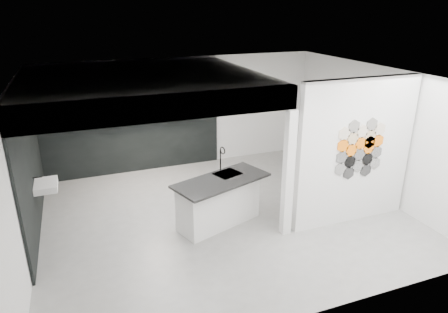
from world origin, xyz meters
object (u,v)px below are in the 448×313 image
(partition_panel, at_px, (355,153))
(glass_bowl, at_px, (190,115))
(glass_vase, at_px, (190,114))
(utensil_cup, at_px, (102,123))
(wall_basin, at_px, (46,185))
(kitchen_island, at_px, (219,200))
(bottle_dark, at_px, (117,120))
(kettle, at_px, (174,115))
(stockpot, at_px, (78,124))

(partition_panel, relative_size, glass_bowl, 22.03)
(glass_vase, xyz_separation_m, utensil_cup, (-2.16, 0.00, -0.03))
(wall_basin, height_order, glass_bowl, glass_bowl)
(kitchen_island, relative_size, glass_bowl, 15.53)
(glass_bowl, xyz_separation_m, glass_vase, (0.00, 0.00, 0.03))
(bottle_dark, bearing_deg, kitchen_island, -64.97)
(wall_basin, bearing_deg, glass_vase, 31.35)
(kettle, relative_size, bottle_dark, 1.14)
(kitchen_island, distance_m, bottle_dark, 3.56)
(partition_panel, relative_size, bottle_dark, 17.46)
(stockpot, bearing_deg, wall_basin, -108.48)
(bottle_dark, distance_m, utensil_cup, 0.34)
(glass_bowl, relative_size, bottle_dark, 0.79)
(partition_panel, xyz_separation_m, stockpot, (-4.78, 3.87, 0.01))
(partition_panel, bearing_deg, stockpot, 141.01)
(glass_bowl, bearing_deg, utensil_cup, 180.00)
(wall_basin, distance_m, glass_vase, 4.01)
(kettle, bearing_deg, partition_panel, -53.54)
(kitchen_island, bearing_deg, utensil_cup, 100.77)
(stockpot, bearing_deg, glass_vase, 0.00)
(kitchen_island, relative_size, utensil_cup, 22.33)
(kettle, xyz_separation_m, glass_bowl, (0.42, 0.00, -0.03))
(bottle_dark, bearing_deg, partition_panel, -44.77)
(glass_vase, relative_size, bottle_dark, 0.91)
(glass_vase, height_order, utensil_cup, glass_vase)
(bottle_dark, bearing_deg, kettle, 0.00)
(kitchen_island, height_order, bottle_dark, bottle_dark)
(partition_panel, xyz_separation_m, glass_bowl, (-2.08, 3.87, -0.03))
(glass_vase, bearing_deg, wall_basin, -148.65)
(stockpot, bearing_deg, glass_bowl, 0.00)
(kettle, height_order, utensil_cup, kettle)
(partition_panel, relative_size, utensil_cup, 31.68)
(bottle_dark, bearing_deg, utensil_cup, 180.00)
(wall_basin, xyz_separation_m, bottle_dark, (1.57, 2.07, 0.55))
(utensil_cup, bearing_deg, kettle, 0.00)
(partition_panel, bearing_deg, glass_vase, 118.23)
(partition_panel, relative_size, glass_vase, 19.18)
(glass_vase, xyz_separation_m, bottle_dark, (-1.82, 0.00, 0.01))
(partition_panel, distance_m, glass_vase, 4.39)
(kitchen_island, bearing_deg, glass_bowl, 64.18)
(glass_vase, bearing_deg, kettle, 180.00)
(wall_basin, bearing_deg, utensil_cup, 59.23)
(partition_panel, height_order, glass_bowl, partition_panel)
(wall_basin, relative_size, stockpot, 2.82)
(wall_basin, height_order, kettle, kettle)
(wall_basin, bearing_deg, kettle, 34.85)
(kettle, bearing_deg, glass_vase, 3.57)
(glass_vase, bearing_deg, partition_panel, -61.77)
(bottle_dark, bearing_deg, glass_vase, 0.00)
(wall_basin, height_order, kitchen_island, kitchen_island)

